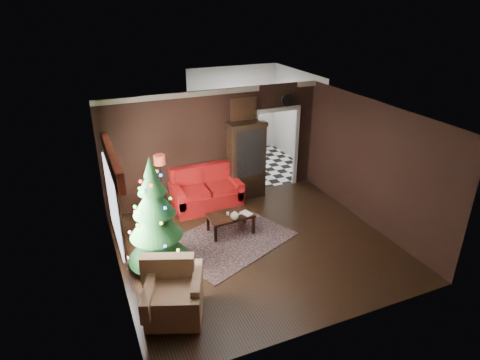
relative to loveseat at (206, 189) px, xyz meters
name	(u,v)px	position (x,y,z in m)	size (l,w,h in m)	color
floor	(257,246)	(0.40, -2.05, -0.50)	(5.50, 5.50, 0.00)	black
ceiling	(259,116)	(0.40, -2.05, 2.30)	(5.50, 5.50, 0.00)	white
wall_back	(215,146)	(0.40, 0.45, 0.90)	(5.50, 5.50, 0.00)	black
wall_front	(332,254)	(0.40, -4.55, 0.90)	(5.50, 5.50, 0.00)	black
wall_left	(113,213)	(-2.35, -2.05, 0.90)	(5.50, 5.50, 0.00)	black
wall_right	(371,165)	(3.15, -2.05, 0.90)	(5.50, 5.50, 0.00)	black
doorway	(276,150)	(2.10, 0.45, 0.55)	(1.10, 0.10, 2.10)	silver
left_window	(113,205)	(-2.31, -1.85, 0.95)	(0.05, 1.60, 1.40)	white
valance	(112,161)	(-2.23, -1.85, 1.77)	(0.12, 2.10, 0.35)	maroon
kitchen_floor	(252,167)	(2.10, 1.95, -0.50)	(3.00, 3.00, 0.00)	white
kitchen_window	(234,101)	(2.10, 3.40, 1.20)	(0.70, 0.06, 0.70)	white
rug	(229,240)	(-0.04, -1.61, -0.49)	(2.50, 1.82, 0.01)	#3D3137
loveseat	(206,189)	(0.00, 0.00, 0.00)	(1.70, 0.90, 1.00)	#98100D
curio_cabinet	(246,162)	(1.15, 0.22, 0.45)	(0.90, 0.45, 1.90)	black
floor_lamp	(162,189)	(-1.13, -0.26, 0.33)	(0.27, 0.27, 1.61)	black
christmas_tree	(155,218)	(-1.62, -1.88, 0.55)	(1.19, 1.19, 2.27)	black
armchair	(174,292)	(-1.68, -3.33, -0.04)	(0.93, 0.93, 0.95)	#A08063
coffee_table	(231,223)	(0.10, -1.32, -0.27)	(0.96, 0.57, 0.43)	black
teapot	(234,216)	(0.11, -1.55, 0.04)	(0.20, 0.20, 0.19)	white
cup_a	(228,214)	(0.05, -1.29, -0.03)	(0.07, 0.07, 0.06)	white
cup_b	(237,215)	(0.21, -1.41, -0.03)	(0.06, 0.06, 0.05)	white
book	(243,210)	(0.35, -1.44, 0.07)	(0.19, 0.02, 0.26)	tan
wall_clock	(287,100)	(2.35, 0.40, 1.88)	(0.32, 0.32, 0.06)	white
painting	(243,110)	(1.15, 0.41, 1.75)	(0.62, 0.05, 0.52)	#B17651
kitchen_counter	(237,141)	(2.10, 3.15, -0.05)	(1.80, 0.60, 0.90)	silver
kitchen_table	(247,160)	(1.80, 1.65, -0.12)	(0.70, 0.70, 0.75)	brown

